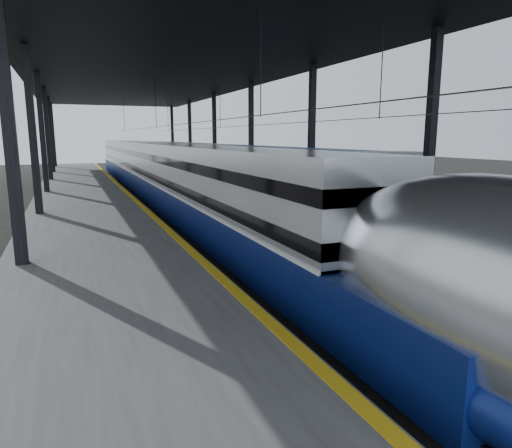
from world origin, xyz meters
TOP-DOWN VIEW (x-y plane):
  - ground at (0.00, 0.00)m, footprint 160.00×160.00m
  - platform at (-3.50, 20.00)m, footprint 6.00×80.00m
  - yellow_strip at (-0.70, 20.00)m, footprint 0.30×80.00m
  - rails at (4.50, 20.00)m, footprint 6.52×80.00m
  - canopy at (1.90, 20.00)m, footprint 18.00×75.00m
  - tgv_train at (2.00, 22.70)m, footprint 3.02×65.20m
  - second_train at (7.00, 31.48)m, footprint 3.05×56.05m

SIDE VIEW (x-z plane):
  - ground at x=0.00m, z-range 0.00..0.00m
  - rails at x=4.50m, z-range 0.00..0.16m
  - platform at x=-3.50m, z-range 0.00..1.00m
  - yellow_strip at x=-0.70m, z-range 1.00..1.01m
  - tgv_train at x=2.00m, z-range -0.14..4.19m
  - second_train at x=7.00m, z-range 0.03..4.22m
  - canopy at x=1.90m, z-range 4.38..13.85m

